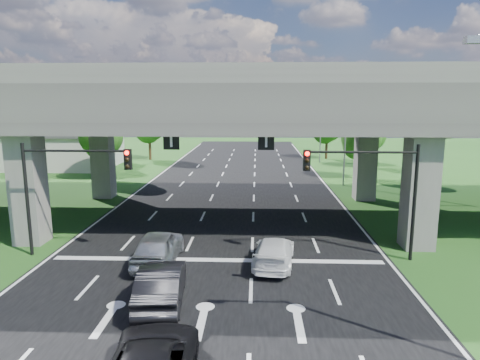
# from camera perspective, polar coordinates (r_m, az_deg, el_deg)

# --- Properties ---
(ground) EXTENTS (160.00, 160.00, 0.00)m
(ground) POSITION_cam_1_polar(r_m,az_deg,el_deg) (19.26, -4.07, -14.41)
(ground) COLOR #204D18
(ground) RESTS_ON ground
(road) EXTENTS (18.00, 120.00, 0.03)m
(road) POSITION_cam_1_polar(r_m,az_deg,el_deg) (28.60, -1.88, -5.96)
(road) COLOR black
(road) RESTS_ON ground
(overpass) EXTENTS (80.00, 15.00, 10.00)m
(overpass) POSITION_cam_1_polar(r_m,az_deg,el_deg) (29.44, -1.69, 10.11)
(overpass) COLOR #3B3836
(overpass) RESTS_ON ground
(warehouse) EXTENTS (20.00, 10.00, 4.00)m
(warehouse) POSITION_cam_1_polar(r_m,az_deg,el_deg) (59.69, -25.81, 3.54)
(warehouse) COLOR #9E9E99
(warehouse) RESTS_ON ground
(signal_right) EXTENTS (5.76, 0.54, 6.00)m
(signal_right) POSITION_cam_1_polar(r_m,az_deg,el_deg) (22.43, 17.24, -0.05)
(signal_right) COLOR black
(signal_right) RESTS_ON ground
(signal_left) EXTENTS (5.76, 0.54, 6.00)m
(signal_left) POSITION_cam_1_polar(r_m,az_deg,el_deg) (23.79, -22.20, 0.22)
(signal_left) COLOR black
(signal_left) RESTS_ON ground
(streetlight_far) EXTENTS (3.38, 0.25, 10.00)m
(streetlight_far) POSITION_cam_1_polar(r_m,az_deg,el_deg) (42.21, 13.39, 7.11)
(streetlight_far) COLOR gray
(streetlight_far) RESTS_ON ground
(streetlight_beyond) EXTENTS (3.38, 0.25, 10.00)m
(streetlight_beyond) POSITION_cam_1_polar(r_m,az_deg,el_deg) (57.98, 10.36, 8.05)
(streetlight_beyond) COLOR gray
(streetlight_beyond) RESTS_ON ground
(tree_left_near) EXTENTS (4.50, 4.50, 7.80)m
(tree_left_near) POSITION_cam_1_polar(r_m,az_deg,el_deg) (46.33, -18.02, 5.88)
(tree_left_near) COLOR black
(tree_left_near) RESTS_ON ground
(tree_left_mid) EXTENTS (3.91, 3.90, 6.76)m
(tree_left_mid) POSITION_cam_1_polar(r_m,az_deg,el_deg) (54.89, -18.07, 5.83)
(tree_left_mid) COLOR black
(tree_left_mid) RESTS_ON ground
(tree_left_far) EXTENTS (4.80, 4.80, 8.32)m
(tree_left_far) POSITION_cam_1_polar(r_m,az_deg,el_deg) (61.29, -12.00, 7.45)
(tree_left_far) COLOR black
(tree_left_far) RESTS_ON ground
(tree_right_near) EXTENTS (4.20, 4.20, 7.28)m
(tree_right_near) POSITION_cam_1_polar(r_m,az_deg,el_deg) (46.83, 15.94, 5.64)
(tree_right_near) COLOR black
(tree_right_near) RESTS_ON ground
(tree_right_mid) EXTENTS (3.91, 3.90, 6.76)m
(tree_right_mid) POSITION_cam_1_polar(r_m,az_deg,el_deg) (55.33, 17.02, 5.92)
(tree_right_mid) COLOR black
(tree_right_mid) RESTS_ON ground
(tree_right_far) EXTENTS (4.50, 4.50, 7.80)m
(tree_right_far) POSITION_cam_1_polar(r_m,az_deg,el_deg) (62.27, 11.60, 7.21)
(tree_right_far) COLOR black
(tree_right_far) RESTS_ON ground
(car_silver) EXTENTS (1.99, 4.94, 1.68)m
(car_silver) POSITION_cam_1_polar(r_m,az_deg,el_deg) (22.16, -10.82, -8.76)
(car_silver) COLOR #B7BBC0
(car_silver) RESTS_ON road
(car_dark) EXTENTS (2.17, 5.00, 1.60)m
(car_dark) POSITION_cam_1_polar(r_m,az_deg,el_deg) (18.03, -10.42, -13.48)
(car_dark) COLOR black
(car_dark) RESTS_ON road
(car_white) EXTENTS (2.42, 4.83, 1.35)m
(car_white) POSITION_cam_1_polar(r_m,az_deg,el_deg) (21.68, 4.55, -9.51)
(car_white) COLOR silver
(car_white) RESTS_ON road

